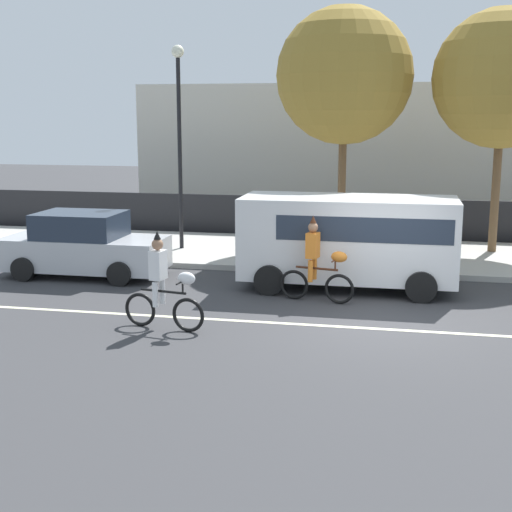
{
  "coord_description": "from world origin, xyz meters",
  "views": [
    {
      "loc": [
        0.31,
        -13.95,
        4.09
      ],
      "look_at": [
        -2.77,
        1.2,
        1.0
      ],
      "focal_mm": 50.0,
      "sensor_mm": 36.0,
      "label": 1
    }
  ],
  "objects": [
    {
      "name": "ground_plane",
      "position": [
        0.0,
        0.0,
        0.0
      ],
      "size": [
        80.0,
        80.0,
        0.0
      ],
      "primitive_type": "plane",
      "color": "#38383A"
    },
    {
      "name": "road_centre_line",
      "position": [
        0.0,
        -0.5,
        0.0
      ],
      "size": [
        36.0,
        0.14,
        0.01
      ],
      "primitive_type": "cube",
      "color": "beige",
      "rests_on": "ground"
    },
    {
      "name": "sidewalk_curb",
      "position": [
        0.0,
        6.5,
        0.07
      ],
      "size": [
        60.0,
        5.0,
        0.15
      ],
      "primitive_type": "cube",
      "color": "#ADAAA3",
      "rests_on": "ground"
    },
    {
      "name": "fence_line",
      "position": [
        0.0,
        9.4,
        0.7
      ],
      "size": [
        40.0,
        0.08,
        1.4
      ],
      "primitive_type": "cube",
      "color": "black",
      "rests_on": "ground"
    },
    {
      "name": "building_backdrop",
      "position": [
        3.66,
        18.0,
        2.63
      ],
      "size": [
        28.0,
        8.0,
        5.26
      ],
      "primitive_type": "cube",
      "color": "beige",
      "rests_on": "ground"
    },
    {
      "name": "parade_cyclist_zebra",
      "position": [
        -4.06,
        -1.32,
        0.84
      ],
      "size": [
        1.7,
        0.53,
        1.92
      ],
      "color": "black",
      "rests_on": "ground"
    },
    {
      "name": "parade_cyclist_orange",
      "position": [
        -1.42,
        1.32,
        0.84
      ],
      "size": [
        1.7,
        0.54,
        1.92
      ],
      "color": "black",
      "rests_on": "ground"
    },
    {
      "name": "parked_van_white",
      "position": [
        -0.79,
        2.7,
        1.28
      ],
      "size": [
        5.0,
        2.22,
        2.18
      ],
      "color": "white",
      "rests_on": "ground"
    },
    {
      "name": "parked_car_silver",
      "position": [
        -7.57,
        2.69,
        0.78
      ],
      "size": [
        4.1,
        1.92,
        1.64
      ],
      "color": "#B7BABF",
      "rests_on": "ground"
    },
    {
      "name": "street_lamp_post",
      "position": [
        -6.05,
        6.14,
        3.99
      ],
      "size": [
        0.36,
        0.36,
        5.86
      ],
      "color": "black",
      "rests_on": "sidewalk_curb"
    },
    {
      "name": "street_tree_near_lamp",
      "position": [
        -1.43,
        7.56,
        5.18
      ],
      "size": [
        4.0,
        4.0,
        7.04
      ],
      "color": "brown",
      "rests_on": "sidewalk_curb"
    },
    {
      "name": "street_tree_far_corner",
      "position": [
        2.99,
        7.44,
        5.05
      ],
      "size": [
        3.9,
        3.9,
        6.86
      ],
      "color": "brown",
      "rests_on": "sidewalk_curb"
    }
  ]
}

